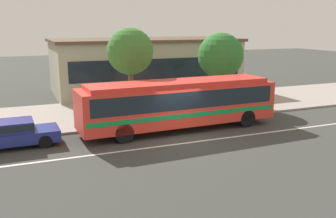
{
  "coord_description": "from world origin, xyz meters",
  "views": [
    {
      "loc": [
        -7.72,
        -16.96,
        5.75
      ],
      "look_at": [
        -0.18,
        1.39,
        1.3
      ],
      "focal_mm": 39.94,
      "sensor_mm": 36.0,
      "label": 1
    }
  ],
  "objects_px": {
    "pedestrian_waiting_near_sign": "(229,98)",
    "bus_stop_sign": "(242,91)",
    "transit_bus": "(179,101)",
    "sedan_behind_bus": "(9,133)",
    "street_tree_near_stop": "(130,52)",
    "pedestrian_walking_along_curb": "(113,106)",
    "street_tree_mid_block": "(221,56)"
  },
  "relations": [
    {
      "from": "bus_stop_sign",
      "to": "street_tree_near_stop",
      "type": "distance_m",
      "value": 7.63
    },
    {
      "from": "transit_bus",
      "to": "pedestrian_walking_along_curb",
      "type": "bearing_deg",
      "value": 143.94
    },
    {
      "from": "transit_bus",
      "to": "sedan_behind_bus",
      "type": "height_order",
      "value": "transit_bus"
    },
    {
      "from": "pedestrian_walking_along_curb",
      "to": "street_tree_mid_block",
      "type": "distance_m",
      "value": 9.22
    },
    {
      "from": "street_tree_near_stop",
      "to": "street_tree_mid_block",
      "type": "xyz_separation_m",
      "value": [
        6.96,
        0.89,
        -0.52
      ]
    },
    {
      "from": "bus_stop_sign",
      "to": "sedan_behind_bus",
      "type": "bearing_deg",
      "value": -174.19
    },
    {
      "from": "sedan_behind_bus",
      "to": "street_tree_near_stop",
      "type": "xyz_separation_m",
      "value": [
        7.21,
        3.67,
        3.41
      ]
    },
    {
      "from": "pedestrian_waiting_near_sign",
      "to": "street_tree_mid_block",
      "type": "xyz_separation_m",
      "value": [
        0.73,
        2.54,
        2.52
      ]
    },
    {
      "from": "pedestrian_walking_along_curb",
      "to": "bus_stop_sign",
      "type": "xyz_separation_m",
      "value": [
        8.41,
        -0.67,
        0.45
      ]
    },
    {
      "from": "transit_bus",
      "to": "pedestrian_waiting_near_sign",
      "type": "height_order",
      "value": "transit_bus"
    },
    {
      "from": "sedan_behind_bus",
      "to": "street_tree_mid_block",
      "type": "relative_size",
      "value": 0.86
    },
    {
      "from": "pedestrian_walking_along_curb",
      "to": "street_tree_near_stop",
      "type": "distance_m",
      "value": 3.73
    },
    {
      "from": "sedan_behind_bus",
      "to": "street_tree_near_stop",
      "type": "height_order",
      "value": "street_tree_near_stop"
    },
    {
      "from": "pedestrian_walking_along_curb",
      "to": "bus_stop_sign",
      "type": "height_order",
      "value": "bus_stop_sign"
    },
    {
      "from": "bus_stop_sign",
      "to": "street_tree_mid_block",
      "type": "height_order",
      "value": "street_tree_mid_block"
    },
    {
      "from": "pedestrian_waiting_near_sign",
      "to": "bus_stop_sign",
      "type": "relative_size",
      "value": 0.73
    },
    {
      "from": "street_tree_mid_block",
      "to": "pedestrian_walking_along_curb",
      "type": "bearing_deg",
      "value": -163.96
    },
    {
      "from": "transit_bus",
      "to": "bus_stop_sign",
      "type": "bearing_deg",
      "value": 17.61
    },
    {
      "from": "bus_stop_sign",
      "to": "street_tree_mid_block",
      "type": "bearing_deg",
      "value": 87.65
    },
    {
      "from": "pedestrian_walking_along_curb",
      "to": "street_tree_near_stop",
      "type": "relative_size",
      "value": 0.32
    },
    {
      "from": "pedestrian_walking_along_curb",
      "to": "street_tree_near_stop",
      "type": "bearing_deg",
      "value": 44.9
    },
    {
      "from": "transit_bus",
      "to": "pedestrian_waiting_near_sign",
      "type": "bearing_deg",
      "value": 25.92
    },
    {
      "from": "pedestrian_waiting_near_sign",
      "to": "bus_stop_sign",
      "type": "distance_m",
      "value": 0.97
    },
    {
      "from": "transit_bus",
      "to": "street_tree_mid_block",
      "type": "distance_m",
      "value": 7.44
    },
    {
      "from": "pedestrian_waiting_near_sign",
      "to": "bus_stop_sign",
      "type": "xyz_separation_m",
      "value": [
        0.6,
        -0.59,
        0.49
      ]
    },
    {
      "from": "pedestrian_waiting_near_sign",
      "to": "street_tree_near_stop",
      "type": "bearing_deg",
      "value": 165.11
    },
    {
      "from": "bus_stop_sign",
      "to": "transit_bus",
      "type": "bearing_deg",
      "value": -162.39
    },
    {
      "from": "pedestrian_waiting_near_sign",
      "to": "sedan_behind_bus",
      "type": "bearing_deg",
      "value": -171.48
    },
    {
      "from": "transit_bus",
      "to": "street_tree_mid_block",
      "type": "relative_size",
      "value": 2.19
    },
    {
      "from": "sedan_behind_bus",
      "to": "pedestrian_waiting_near_sign",
      "type": "xyz_separation_m",
      "value": [
        13.44,
        2.01,
        0.37
      ]
    },
    {
      "from": "bus_stop_sign",
      "to": "pedestrian_waiting_near_sign",
      "type": "bearing_deg",
      "value": 135.69
    },
    {
      "from": "pedestrian_waiting_near_sign",
      "to": "transit_bus",
      "type": "bearing_deg",
      "value": -154.08
    }
  ]
}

